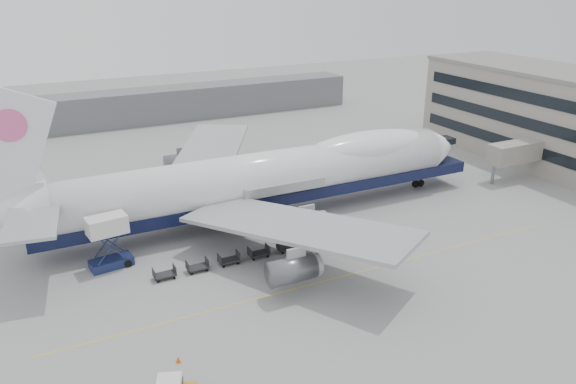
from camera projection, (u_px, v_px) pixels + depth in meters
ground at (311, 254)px, 64.28m from camera, size 260.00×260.00×0.00m
apron_line at (338, 278)px, 59.28m from camera, size 60.00×0.15×0.01m
hangar at (108, 110)px, 117.25m from camera, size 110.00×8.00×7.00m
airliner at (271, 176)px, 72.53m from camera, size 67.00×55.30×19.98m
catering_truck at (108, 238)px, 60.33m from camera, size 4.74×3.54×5.99m
traffic_cone at (178, 360)px, 46.25m from camera, size 0.39×0.39×0.58m
dolly_0 at (165, 274)px, 58.93m from camera, size 2.30×1.35×1.30m
dolly_1 at (198, 267)px, 60.43m from camera, size 2.30×1.35×1.30m
dolly_2 at (229, 260)px, 61.93m from camera, size 2.30×1.35×1.30m
dolly_3 at (259, 253)px, 63.43m from camera, size 2.30×1.35×1.30m
dolly_4 at (287, 246)px, 64.92m from camera, size 2.30×1.35×1.30m
dolly_5 at (314, 240)px, 66.42m from camera, size 2.30×1.35×1.30m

